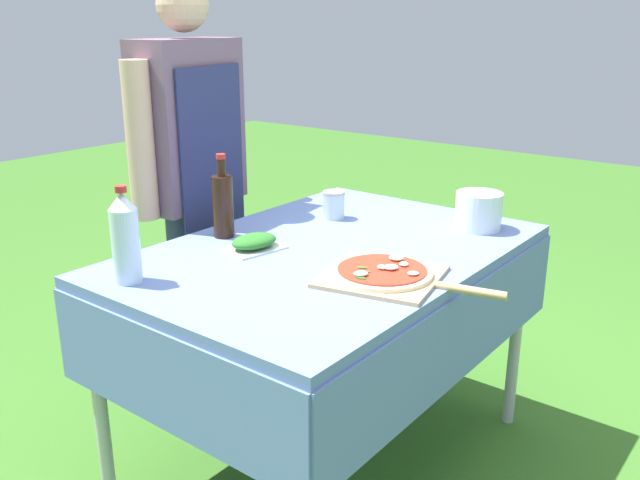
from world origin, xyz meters
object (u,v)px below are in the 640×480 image
(oil_bottle, at_px, (223,204))
(pizza_on_peel, at_px, (386,274))
(herb_container, at_px, (254,242))
(mixing_tub, at_px, (479,211))
(prep_table, at_px, (329,272))
(water_bottle, at_px, (125,237))
(person_cook, at_px, (193,166))
(sauce_jar, at_px, (334,206))

(oil_bottle, bearing_deg, pizza_on_peel, -89.77)
(herb_container, bearing_deg, mixing_tub, -35.59)
(prep_table, relative_size, water_bottle, 5.02)
(herb_container, bearing_deg, oil_bottle, 77.95)
(prep_table, bearing_deg, person_cook, 85.29)
(pizza_on_peel, xyz_separation_m, water_bottle, (-0.45, 0.55, 0.12))
(person_cook, height_order, water_bottle, person_cook)
(prep_table, height_order, water_bottle, water_bottle)
(pizza_on_peel, height_order, herb_container, herb_container)
(pizza_on_peel, bearing_deg, herb_container, 82.11)
(prep_table, height_order, pizza_on_peel, pizza_on_peel)
(prep_table, xyz_separation_m, person_cook, (0.06, 0.69, 0.25))
(pizza_on_peel, bearing_deg, person_cook, 67.35)
(water_bottle, height_order, sauce_jar, water_bottle)
(pizza_on_peel, distance_m, sauce_jar, 0.63)
(oil_bottle, relative_size, water_bottle, 1.03)
(prep_table, bearing_deg, sauce_jar, 34.31)
(prep_table, xyz_separation_m, mixing_tub, (0.49, -0.28, 0.14))
(pizza_on_peel, bearing_deg, mixing_tub, -12.04)
(mixing_tub, height_order, sauce_jar, mixing_tub)
(herb_container, distance_m, sauce_jar, 0.44)
(oil_bottle, bearing_deg, prep_table, -71.63)
(oil_bottle, bearing_deg, herb_container, -102.05)
(prep_table, distance_m, water_bottle, 0.66)
(pizza_on_peel, height_order, sauce_jar, sauce_jar)
(pizza_on_peel, distance_m, oil_bottle, 0.65)
(water_bottle, bearing_deg, prep_table, -25.22)
(person_cook, distance_m, mixing_tub, 1.07)
(person_cook, distance_m, sauce_jar, 0.56)
(prep_table, height_order, oil_bottle, oil_bottle)
(oil_bottle, xyz_separation_m, herb_container, (-0.04, -0.17, -0.09))
(pizza_on_peel, bearing_deg, sauce_jar, 37.54)
(sauce_jar, bearing_deg, person_cook, 114.83)
(oil_bottle, bearing_deg, mixing_tub, -46.19)
(water_bottle, distance_m, herb_container, 0.44)
(mixing_tub, bearing_deg, water_bottle, 152.65)
(herb_container, xyz_separation_m, mixing_tub, (0.64, -0.46, 0.04))
(person_cook, distance_m, oil_bottle, 0.38)
(prep_table, relative_size, oil_bottle, 4.89)
(oil_bottle, xyz_separation_m, sauce_jar, (0.40, -0.16, -0.07))
(person_cook, height_order, sauce_jar, person_cook)
(person_cook, xyz_separation_m, oil_bottle, (-0.17, -0.34, -0.06))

